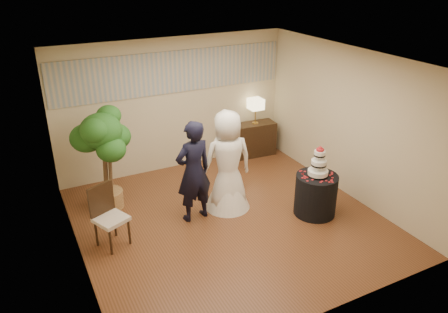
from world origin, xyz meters
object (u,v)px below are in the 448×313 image
ficus_tree (105,160)px  table_lamp (255,111)px  groom (194,172)px  console (255,139)px  wedding_cake (319,161)px  bride (228,161)px  side_chair (111,217)px  cake_table (316,195)px

ficus_tree → table_lamp: bearing=13.0°
groom → console: 3.04m
table_lamp → ficus_tree: bearing=-167.0°
wedding_cake → console: 2.82m
bride → console: bride is taller
wedding_cake → side_chair: (-3.46, 0.69, -0.52)m
bride → cake_table: 1.67m
wedding_cake → table_lamp: size_ratio=0.96×
ficus_tree → side_chair: (-0.23, -1.20, -0.45)m
console → bride: bearing=-128.4°
console → table_lamp: bearing=0.0°
table_lamp → side_chair: (-3.82, -2.03, -0.55)m
bride → ficus_tree: (-1.94, 0.97, 0.03)m
groom → side_chair: groom is taller
groom → wedding_cake: 2.15m
groom → cake_table: (1.98, -0.84, -0.53)m
wedding_cake → table_lamp: (0.36, 2.72, 0.03)m
bride → wedding_cake: (1.29, -0.92, 0.10)m
console → ficus_tree: 3.73m
console → side_chair: bearing=-148.0°
cake_table → side_chair: size_ratio=0.74×
groom → bride: (0.69, 0.08, 0.02)m
cake_table → console: console is taller
groom → side_chair: bearing=-2.1°
console → side_chair: (-3.82, -2.03, 0.12)m
wedding_cake → table_lamp: table_lamp is taller
groom → table_lamp: size_ratio=3.14×
bride → wedding_cake: 1.58m
bride → table_lamp: 2.44m
wedding_cake → table_lamp: bearing=82.6°
console → table_lamp: table_lamp is taller
table_lamp → ficus_tree: size_ratio=0.30×
cake_table → table_lamp: (0.36, 2.72, 0.69)m
groom → cake_table: groom is taller
ficus_tree → side_chair: bearing=-100.8°
bride → cake_table: bride is taller
wedding_cake → ficus_tree: bearing=149.7°
side_chair → wedding_cake: bearing=-35.0°
bride → wedding_cake: bearing=150.6°
groom → ficus_tree: size_ratio=0.95×
cake_table → ficus_tree: 3.79m
table_lamp → side_chair: bearing=-152.0°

